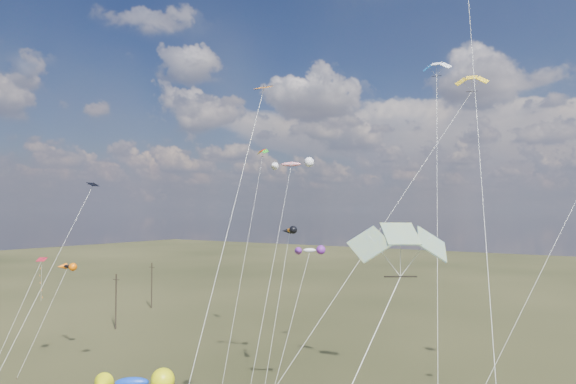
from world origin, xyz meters
The scene contains 14 objects.
utility_pole_near centered at (-38.00, 30.00, 4.09)m, with size 1.40×0.20×8.00m.
utility_pole_far centered at (-46.00, 44.00, 4.09)m, with size 1.40×0.20×8.00m.
diamond_black_mid centered at (-15.10, 6.35, 14.44)m, with size 6.56×15.63×20.00m.
diamond_red_low centered at (-28.95, 12.72, 9.49)m, with size 1.89×7.11×12.20m.
diamond_orange_center centered at (6.97, 2.18, 18.13)m, with size 4.34×14.94×25.21m.
parafoil_yellow centered at (14.65, 21.90, 27.74)m, with size 11.43×23.48×28.53m.
parafoil_blue_white centered at (11.98, 21.85, 29.17)m, with size 7.31×21.25×29.96m.
parafoil_striped centered at (19.11, -5.36, 16.71)m, with size 4.52×15.02×17.48m.
parafoil_tricolor centered at (-13.33, 32.48, 24.64)m, with size 9.40×18.87×25.42m.
novelty_black_orange centered at (-31.43, 17.66, 10.62)m, with size 4.97×8.50×11.13m.
novelty_orange_black centered at (-2.72, 22.43, 15.38)m, with size 4.88×11.35×15.88m.
novelty_white_purple centered at (1.50, 19.12, 13.83)m, with size 3.77×12.84×14.33m.
novelty_redwhite_stripe centered at (-2.35, 22.12, 21.80)m, with size 6.96×15.70×22.42m.
novelty_blue_yellow centered at (9.81, -7.16, 11.27)m, with size 2.40×8.91×11.77m.
Camera 1 is at (24.50, -19.48, 17.44)m, focal length 32.00 mm.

